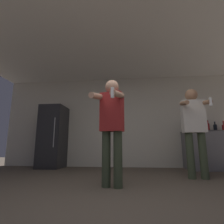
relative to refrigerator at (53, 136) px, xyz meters
The scene contains 12 objects.
ground_plane 3.51m from the refrigerator, 56.05° to the right, with size 14.00×14.00×0.00m, color #4C4238.
wall_back 1.99m from the refrigerator, 11.44° to the left, with size 7.00×0.06×2.55m.
ceiling_slab 2.86m from the refrigerator, 33.00° to the right, with size 7.00×3.70×0.05m.
refrigerator is the anchor object (origin of this frame).
counter 4.06m from the refrigerator, ahead, with size 1.17×0.67×0.93m.
bottle_brown_liquor 4.11m from the refrigerator, ahead, with size 0.07×0.07×0.30m.
bottle_red_label 4.49m from the refrigerator, ahead, with size 0.09×0.09×0.28m.
bottle_green_wine 4.28m from the refrigerator, ahead, with size 0.08×0.08×0.27m.
bottle_amber_bourbon 3.60m from the refrigerator, ahead, with size 0.06×0.06×0.26m.
bottle_short_whiskey 3.70m from the refrigerator, ahead, with size 0.09×0.09×0.24m.
person_woman_foreground 2.77m from the refrigerator, 48.51° to the right, with size 0.48×0.57×1.56m.
person_man_side 3.51m from the refrigerator, 21.22° to the right, with size 0.46×0.47×1.63m.
Camera 1 is at (0.20, -1.77, 0.56)m, focal length 28.00 mm.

